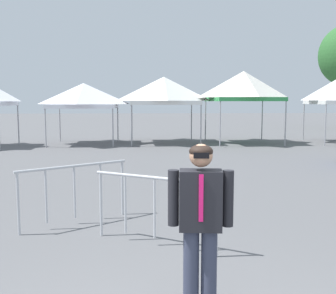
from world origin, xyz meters
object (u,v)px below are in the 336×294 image
at_px(canopy_tent_right_of_center, 164,91).
at_px(crowd_barrier_by_lift, 154,197).
at_px(person_foreground, 200,218).
at_px(canopy_tent_behind_center, 84,96).
at_px(crowd_barrier_mid_lot, 74,183).
at_px(canopy_tent_behind_left, 244,86).

xyz_separation_m(canopy_tent_right_of_center, crowd_barrier_by_lift, (-0.83, -15.37, -1.97)).
bearing_deg(person_foreground, crowd_barrier_by_lift, 101.14).
bearing_deg(canopy_tent_behind_center, crowd_barrier_mid_lot, -82.37).
xyz_separation_m(canopy_tent_behind_center, canopy_tent_right_of_center, (4.08, 0.36, 0.26)).
height_order(canopy_tent_behind_center, canopy_tent_right_of_center, canopy_tent_right_of_center).
distance_m(person_foreground, crowd_barrier_by_lift, 2.16).
xyz_separation_m(person_foreground, crowd_barrier_by_lift, (-0.41, 2.10, -0.28)).
distance_m(canopy_tent_behind_center, person_foreground, 17.56).
xyz_separation_m(canopy_tent_right_of_center, crowd_barrier_mid_lot, (-2.23, -14.18, -1.97)).
xyz_separation_m(person_foreground, crowd_barrier_mid_lot, (-1.82, 3.29, -0.28)).
bearing_deg(canopy_tent_right_of_center, canopy_tent_behind_center, -174.95).
bearing_deg(person_foreground, canopy_tent_behind_left, 75.23).
bearing_deg(canopy_tent_behind_left, canopy_tent_right_of_center, 175.45).
distance_m(canopy_tent_right_of_center, crowd_barrier_by_lift, 15.52).
height_order(canopy_tent_right_of_center, canopy_tent_behind_left, canopy_tent_behind_left).
xyz_separation_m(canopy_tent_behind_center, canopy_tent_behind_left, (8.19, 0.03, 0.49)).
distance_m(canopy_tent_right_of_center, person_foreground, 17.56).
bearing_deg(canopy_tent_behind_left, crowd_barrier_mid_lot, -114.57).
bearing_deg(canopy_tent_behind_left, crowd_barrier_by_lift, -108.16).
bearing_deg(crowd_barrier_by_lift, person_foreground, -78.86).
bearing_deg(canopy_tent_behind_center, canopy_tent_behind_left, 0.23).
distance_m(canopy_tent_behind_center, canopy_tent_behind_left, 8.20).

